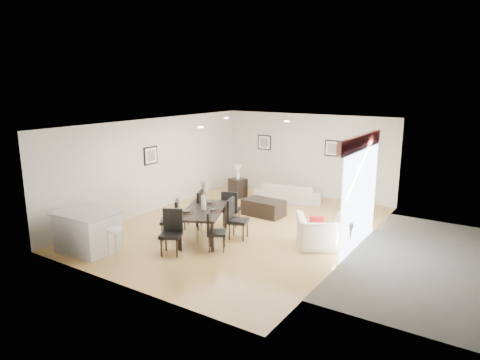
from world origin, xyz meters
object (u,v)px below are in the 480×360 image
Objects in this scene: dining_chair_wnear at (173,217)px; dining_chair_head at (172,229)px; side_table at (238,188)px; armchair at (323,232)px; coffee_table at (264,208)px; dining_table at (204,212)px; dining_chair_enear at (213,229)px; kitchen_island at (87,231)px; sofa at (288,192)px; bar_stool at (115,233)px; dining_chair_foot at (230,207)px; dining_chair_efar at (235,216)px; dining_chair_wfar at (196,208)px.

dining_chair_head reaches higher than dining_chair_wnear.
dining_chair_head is at bearing -73.76° from side_table.
dining_chair_head is 4.95m from side_table.
armchair reaches higher than coffee_table.
dining_table is at bearing -10.86° from armchair.
side_table is at bearing 86.55° from dining_table.
dining_chair_wnear reaches higher than dining_chair_enear.
dining_chair_head is at bearing 26.42° from kitchen_island.
sofa is 1.06× the size of dining_table.
bar_stool is at bearing 62.92° from sofa.
coffee_table is (-0.35, 2.87, -0.28)m from dining_chair_enear.
dining_chair_wnear is 1.40× the size of bar_stool.
dining_chair_foot is (0.07, 2.20, -0.02)m from dining_chair_head.
dining_chair_head reaches higher than dining_chair_efar.
sofa is 5.16m from dining_chair_head.
bar_stool is (-1.45, -1.55, 0.08)m from dining_chair_enear.
bar_stool is at bearing -83.85° from side_table.
dining_chair_enear is 1.47× the size of side_table.
dining_chair_wnear reaches higher than armchair.
dining_chair_head is at bearing 6.51° from armchair.
dining_chair_efar reaches higher than dining_chair_wnear.
dining_chair_wnear is (-0.64, -0.39, -0.13)m from dining_table.
dining_chair_wnear is at bearing 54.48° from dining_chair_enear.
side_table is at bearing -3.74° from sofa.
dining_chair_efar is 1.65m from dining_chair_head.
coffee_table is 1.81× the size of side_table.
dining_table is 1.98× the size of dining_chair_wfar.
dining_table is (-2.64, -0.99, 0.29)m from armchair.
dining_chair_wfar reaches higher than coffee_table.
dining_chair_head reaches higher than kitchen_island.
coffee_table is at bearing 74.64° from sofa.
dining_chair_wfar is at bearing 85.87° from bar_stool.
dining_chair_head reaches higher than bar_stool.
sofa is at bearing 61.18° from dining_chair_head.
coffee_table is at bearing 58.35° from dining_table.
dining_chair_head is 1.92m from kitchen_island.
bar_stool is (-0.81, -2.03, -0.07)m from dining_table.
bar_stool is at bearing 55.28° from dining_chair_foot.
side_table is at bearing 155.36° from dining_chair_wnear.
coffee_table is 1.65× the size of bar_stool.
side_table reaches higher than sofa.
sofa is 2.30× the size of dining_chair_enear.
bar_stool is (-1.43, -2.45, 0.04)m from dining_chair_efar.
dining_chair_head is at bearing 140.53° from dining_chair_efar.
sofa is 4.53m from dining_chair_wnear.
sofa is at bearing -26.41° from dining_chair_enear.
sofa is 6.18m from bar_stool.
bar_stool is (0.90, -0.00, 0.12)m from kitchen_island.
armchair is at bearing 77.30° from dining_chair_wnear.
kitchen_island is (-2.35, -1.55, -0.05)m from dining_chair_enear.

